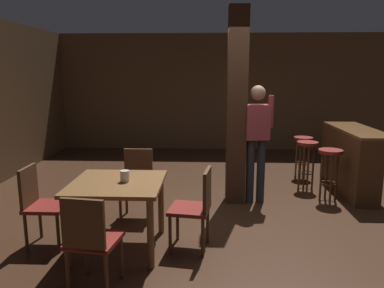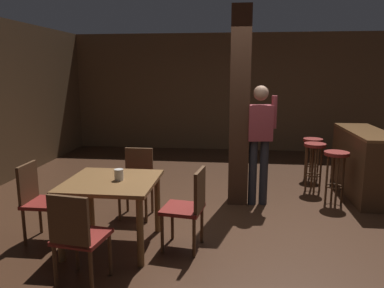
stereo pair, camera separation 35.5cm
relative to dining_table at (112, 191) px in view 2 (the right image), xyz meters
name	(u,v)px [view 2 (the right image)]	position (x,y,z in m)	size (l,w,h in m)	color
ground_plane	(234,219)	(1.33, 0.92, -0.63)	(10.80, 10.80, 0.00)	#382114
wall_back	(236,93)	(1.33, 5.42, 0.77)	(8.00, 0.10, 2.80)	brown
pillar	(240,108)	(1.38, 1.58, 0.77)	(0.28, 0.28, 2.80)	#382114
dining_table	(112,191)	(0.00, 0.00, 0.00)	(0.97, 0.97, 0.76)	brown
chair_west	(39,198)	(-0.87, 0.04, -0.13)	(0.42, 0.42, 0.89)	maroon
chair_north	(137,179)	(0.04, 0.91, -0.13)	(0.42, 0.42, 0.89)	maroon
chair_south	(77,235)	(-0.04, -0.84, -0.13)	(0.47, 0.47, 0.89)	maroon
chair_east	(189,205)	(0.85, 0.02, -0.13)	(0.48, 0.48, 0.89)	maroon
napkin_cup	(119,175)	(0.08, 0.01, 0.18)	(0.10, 0.10, 0.12)	beige
standing_person	(259,137)	(1.67, 1.53, 0.37)	(0.47, 0.25, 1.72)	maroon
bar_counter	(358,162)	(3.24, 2.16, -0.12)	(0.56, 1.70, 1.02)	brown
bar_stool_near	(336,165)	(2.78, 1.66, -0.05)	(0.35, 0.35, 0.78)	maroon
bar_stool_mid	(314,156)	(2.59, 2.24, -0.05)	(0.34, 0.34, 0.78)	maroon
bar_stool_far	(313,149)	(2.70, 2.94, -0.08)	(0.34, 0.34, 0.74)	maroon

